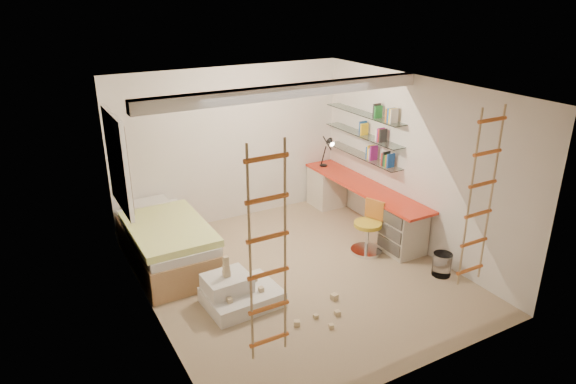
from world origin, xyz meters
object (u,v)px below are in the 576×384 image
swivel_chair (368,234)px  play_platform (238,293)px  desk (362,204)px  bed (167,243)px

swivel_chair → play_platform: (-2.28, -0.32, -0.14)m
desk → bed: (-3.20, 0.36, -0.07)m
desk → swivel_chair: bearing=-120.5°
bed → swivel_chair: size_ratio=2.49×
desk → bed: size_ratio=1.40×
desk → play_platform: bearing=-158.3°
desk → bed: 3.22m
bed → play_platform: (0.46, -1.45, -0.17)m
bed → play_platform: bed is taller
swivel_chair → bed: bearing=157.5°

